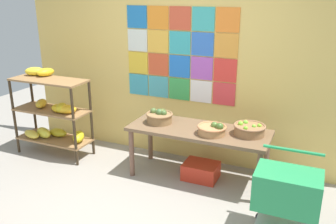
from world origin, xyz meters
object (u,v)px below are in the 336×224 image
fruit_basket_left (249,129)px  shopping_cart (287,193)px  produce_crate_under_table (201,171)px  fruit_basket_right (212,129)px  fruit_basket_back_right (160,117)px  display_table (199,135)px  banana_shelf_unit (52,111)px

fruit_basket_left → shopping_cart: bearing=-56.1°
produce_crate_under_table → shopping_cart: size_ratio=0.52×
fruit_basket_right → fruit_basket_back_right: bearing=171.4°
fruit_basket_back_right → produce_crate_under_table: 0.83m
display_table → fruit_basket_back_right: (-0.51, 0.01, 0.15)m
banana_shelf_unit → shopping_cart: size_ratio=1.50×
display_table → produce_crate_under_table: size_ratio=4.01×
fruit_basket_left → produce_crate_under_table: bearing=-175.1°
fruit_basket_back_right → fruit_basket_left: 1.09m
fruit_basket_right → shopping_cart: fruit_basket_right is taller
banana_shelf_unit → display_table: bearing=3.3°
fruit_basket_back_right → shopping_cart: (1.60, -0.72, -0.27)m
banana_shelf_unit → shopping_cart: 3.21m
banana_shelf_unit → fruit_basket_back_right: bearing=4.8°
banana_shelf_unit → fruit_basket_right: size_ratio=3.59×
fruit_basket_left → produce_crate_under_table: 0.81m
banana_shelf_unit → fruit_basket_back_right: banana_shelf_unit is taller
display_table → shopping_cart: bearing=-33.0°
display_table → fruit_basket_right: size_ratio=5.01×
fruit_basket_right → produce_crate_under_table: (-0.15, 0.11, -0.61)m
shopping_cart → display_table: bearing=136.2°
banana_shelf_unit → fruit_basket_right: banana_shelf_unit is taller
display_table → shopping_cart: shopping_cart is taller
display_table → fruit_basket_left: 0.59m
produce_crate_under_table → display_table: bearing=-161.8°
display_table → fruit_basket_right: 0.25m
fruit_basket_left → produce_crate_under_table: (-0.54, -0.05, -0.61)m
shopping_cart → banana_shelf_unit: bearing=158.7°
display_table → shopping_cart: size_ratio=2.08×
produce_crate_under_table → fruit_basket_left: bearing=4.9°
produce_crate_under_table → shopping_cart: 1.32m
fruit_basket_back_right → shopping_cart: fruit_basket_back_right is taller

